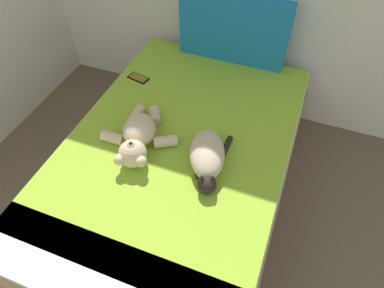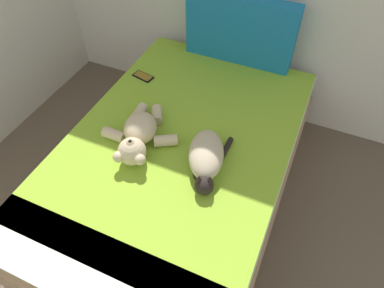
% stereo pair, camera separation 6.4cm
% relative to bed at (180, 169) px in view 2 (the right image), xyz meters
% --- Properties ---
extents(bed, '(1.31, 2.01, 0.54)m').
position_rel_bed_xyz_m(bed, '(0.00, 0.00, 0.00)').
color(bed, '#9E7A56').
rests_on(bed, ground_plane).
extents(patterned_cushion, '(0.78, 0.12, 0.47)m').
position_rel_bed_xyz_m(patterned_cushion, '(0.05, 0.93, 0.51)').
color(patterned_cushion, '#1972AD').
rests_on(patterned_cushion, bed).
extents(cat, '(0.29, 0.44, 0.15)m').
position_rel_bed_xyz_m(cat, '(0.22, -0.11, 0.35)').
color(cat, '#C6B293').
rests_on(cat, bed).
extents(teddy_bear, '(0.44, 0.52, 0.17)m').
position_rel_bed_xyz_m(teddy_bear, '(-0.20, -0.11, 0.35)').
color(teddy_bear, beige).
rests_on(teddy_bear, bed).
extents(cell_phone, '(0.16, 0.10, 0.01)m').
position_rel_bed_xyz_m(cell_phone, '(-0.49, 0.45, 0.28)').
color(cell_phone, black).
rests_on(cell_phone, bed).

